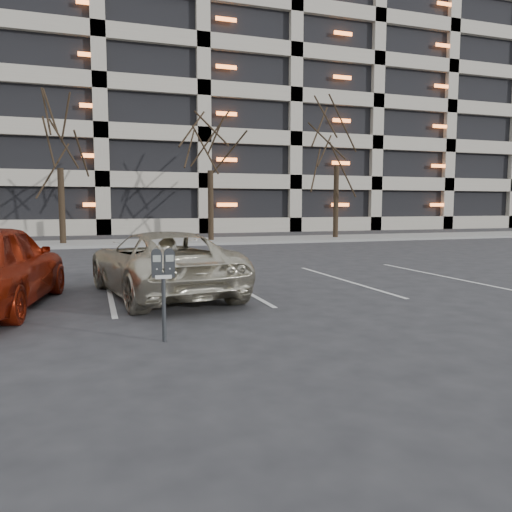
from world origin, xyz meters
The scene contains 9 objects.
ground centered at (0.00, 0.00, 0.00)m, with size 140.00×140.00×0.00m, color #28282B.
sidewalk centered at (0.00, 16.00, 0.06)m, with size 80.00×4.00×0.12m, color gray.
stall_lines centered at (-1.40, 2.30, 0.01)m, with size 16.90×5.20×0.00m.
parking_garage centered at (12.00, 33.84, 9.26)m, with size 52.00×20.00×19.00m.
tree_b centered at (-3.00, 16.00, 5.69)m, with size 3.47×3.47×7.88m.
tree_c centered at (4.00, 16.00, 5.77)m, with size 3.51×3.51×7.98m.
tree_d centered at (11.00, 16.00, 6.41)m, with size 3.90×3.90×8.87m.
parking_meter centered at (-0.82, -1.90, 0.96)m, with size 0.33×0.15×1.25m.
suv_silver centered at (-0.37, 1.74, 0.66)m, with size 2.96×5.07×1.33m.
Camera 1 is at (-1.71, -8.63, 1.86)m, focal length 35.00 mm.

